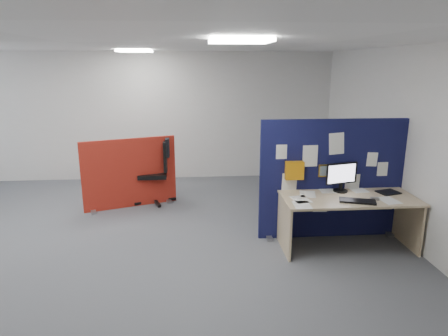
{
  "coord_description": "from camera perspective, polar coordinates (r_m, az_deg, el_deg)",
  "views": [
    {
      "loc": [
        1.53,
        -5.08,
        2.45
      ],
      "look_at": [
        1.95,
        0.44,
        1.0
      ],
      "focal_mm": 32.0,
      "sensor_mm": 36.0,
      "label": 1
    }
  ],
  "objects": [
    {
      "name": "floor",
      "position": [
        5.84,
        -19.51,
        -11.02
      ],
      "size": [
        9.0,
        9.0,
        0.0
      ],
      "primitive_type": "plane",
      "color": "#505258",
      "rests_on": "ground"
    },
    {
      "name": "ceiling",
      "position": [
        5.31,
        -22.09,
        16.36
      ],
      "size": [
        9.0,
        7.0,
        0.02
      ],
      "primitive_type": "cube",
      "color": "white",
      "rests_on": "wall_back"
    },
    {
      "name": "wall_back",
      "position": [
        8.78,
        -14.52,
        7.04
      ],
      "size": [
        9.0,
        0.02,
        2.7
      ],
      "primitive_type": "cube",
      "color": "silver",
      "rests_on": "floor"
    },
    {
      "name": "wall_right",
      "position": [
        5.98,
        25.48,
        2.65
      ],
      "size": [
        0.02,
        7.0,
        2.7
      ],
      "primitive_type": "cube",
      "color": "silver",
      "rests_on": "floor"
    },
    {
      "name": "ceiling_lights",
      "position": [
        5.87,
        -16.85,
        16.24
      ],
      "size": [
        4.1,
        4.1,
        0.04
      ],
      "color": "white",
      "rests_on": "ceiling"
    },
    {
      "name": "navy_divider",
      "position": [
        5.86,
        15.06,
        -1.6
      ],
      "size": [
        2.08,
        0.3,
        1.72
      ],
      "color": "black",
      "rests_on": "floor"
    },
    {
      "name": "main_desk",
      "position": [
        5.67,
        17.15,
        -5.46
      ],
      "size": [
        1.79,
        0.79,
        0.73
      ],
      "color": "tan",
      "rests_on": "floor"
    },
    {
      "name": "monitor_main",
      "position": [
        5.71,
        16.44,
        -1.07
      ],
      "size": [
        0.46,
        0.19,
        0.41
      ],
      "rotation": [
        0.0,
        0.0,
        0.25
      ],
      "color": "black",
      "rests_on": "main_desk"
    },
    {
      "name": "keyboard",
      "position": [
        5.41,
        18.53,
        -4.49
      ],
      "size": [
        0.48,
        0.32,
        0.02
      ],
      "primitive_type": "cube",
      "rotation": [
        0.0,
        0.0,
        -0.33
      ],
      "color": "black",
      "rests_on": "main_desk"
    },
    {
      "name": "mouse",
      "position": [
        5.57,
        20.75,
        -4.14
      ],
      "size": [
        0.11,
        0.07,
        0.03
      ],
      "primitive_type": "cube",
      "rotation": [
        0.0,
        0.0,
        -0.14
      ],
      "color": "gray",
      "rests_on": "main_desk"
    },
    {
      "name": "paper_tray",
      "position": [
        5.94,
        22.41,
        -3.22
      ],
      "size": [
        0.33,
        0.29,
        0.01
      ],
      "primitive_type": "cube",
      "rotation": [
        0.0,
        0.0,
        0.29
      ],
      "color": "black",
      "rests_on": "main_desk"
    },
    {
      "name": "red_divider",
      "position": [
        7.11,
        -13.29,
        -0.81
      ],
      "size": [
        1.55,
        0.59,
        1.22
      ],
      "rotation": [
        0.0,
        0.0,
        0.34
      ],
      "color": "maroon",
      "rests_on": "floor"
    },
    {
      "name": "office_chair",
      "position": [
        7.25,
        -9.21,
        0.23
      ],
      "size": [
        0.74,
        0.78,
        1.17
      ],
      "rotation": [
        0.0,
        0.0,
        0.01
      ],
      "color": "black",
      "rests_on": "floor"
    },
    {
      "name": "desk_papers",
      "position": [
        5.54,
        15.02,
        -3.9
      ],
      "size": [
        1.41,
        0.88,
        0.0
      ],
      "color": "white",
      "rests_on": "main_desk"
    }
  ]
}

